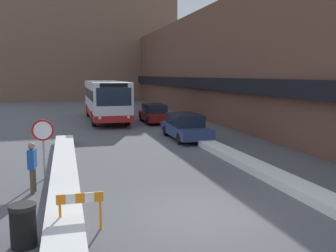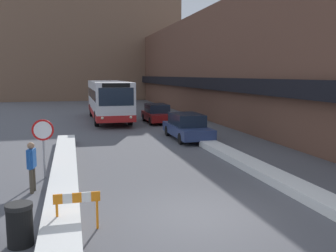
% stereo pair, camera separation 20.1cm
% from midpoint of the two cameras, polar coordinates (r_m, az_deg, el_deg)
% --- Properties ---
extents(ground_plane, '(160.00, 160.00, 0.00)m').
position_cam_midpoint_polar(ground_plane, '(10.28, 5.80, -13.49)').
color(ground_plane, '#515156').
extents(building_row_right, '(5.50, 60.00, 9.10)m').
position_cam_midpoint_polar(building_row_right, '(35.57, 7.59, 9.06)').
color(building_row_right, brown).
rests_on(building_row_right, ground_plane).
extents(building_backdrop_far, '(26.00, 8.00, 18.00)m').
position_cam_midpoint_polar(building_backdrop_far, '(59.15, -11.50, 12.79)').
color(building_backdrop_far, brown).
rests_on(building_backdrop_far, ground_plane).
extents(snow_bank_left, '(0.90, 17.03, 0.40)m').
position_cam_midpoint_polar(snow_bank_left, '(13.22, -15.14, -7.94)').
color(snow_bank_left, silver).
rests_on(snow_bank_left, ground_plane).
extents(snow_bank_right, '(0.90, 13.27, 0.30)m').
position_cam_midpoint_polar(snow_bank_right, '(14.00, 16.03, -7.30)').
color(snow_bank_right, silver).
rests_on(snow_bank_right, ground_plane).
extents(city_bus, '(2.73, 11.12, 3.19)m').
position_cam_midpoint_polar(city_bus, '(30.99, -8.87, 4.08)').
color(city_bus, silver).
rests_on(city_bus, ground_plane).
extents(parked_car_front, '(1.83, 4.70, 1.48)m').
position_cam_midpoint_polar(parked_car_front, '(21.76, 3.18, -0.08)').
color(parked_car_front, navy).
rests_on(parked_car_front, ground_plane).
extents(parked_car_back, '(1.80, 4.25, 1.45)m').
position_cam_midpoint_polar(parked_car_back, '(29.23, -1.47, 1.92)').
color(parked_car_back, maroon).
rests_on(parked_car_back, ground_plane).
extents(stop_sign, '(0.76, 0.08, 2.16)m').
position_cam_midpoint_polar(stop_sign, '(14.04, -18.12, -1.46)').
color(stop_sign, gray).
rests_on(stop_sign, ground_plane).
extents(pedestrian, '(0.27, 0.52, 1.62)m').
position_cam_midpoint_polar(pedestrian, '(12.62, -19.64, -5.24)').
color(pedestrian, brown).
rests_on(pedestrian, ground_plane).
extents(trash_bin, '(0.59, 0.59, 0.95)m').
position_cam_midpoint_polar(trash_bin, '(9.02, -21.04, -13.84)').
color(trash_bin, black).
rests_on(trash_bin, ground_plane).
extents(construction_barricade, '(1.10, 0.06, 0.94)m').
position_cam_midpoint_polar(construction_barricade, '(9.36, -13.08, -11.48)').
color(construction_barricade, orange).
rests_on(construction_barricade, ground_plane).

